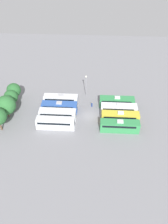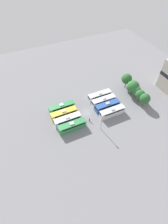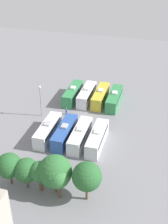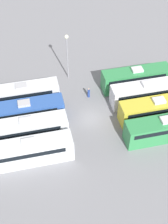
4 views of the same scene
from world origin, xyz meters
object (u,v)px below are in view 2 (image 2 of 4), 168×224
(tree_0, at_px, (127,79))
(worker_person, at_px, (89,120))
(bus_0, at_px, (62,107))
(bus_6, at_px, (107,106))
(bus_4, at_px, (100,96))
(tree_5, at_px, (145,99))
(bus_5, at_px, (104,101))
(light_pole, at_px, (102,120))
(tree_2, at_px, (133,87))
(bus_2, at_px, (68,120))
(bus_7, at_px, (112,112))
(tree_1, at_px, (134,85))
(bus_3, at_px, (72,126))
(bus_1, at_px, (64,114))
(tree_4, at_px, (140,95))
(tree_3, at_px, (137,90))

(tree_0, bearing_deg, worker_person, -64.59)
(bus_0, relative_size, bus_6, 1.00)
(bus_4, height_order, tree_0, tree_0)
(bus_6, height_order, tree_5, tree_5)
(bus_5, xyz_separation_m, tree_0, (-5.29, 14.42, 3.07))
(light_pole, distance_m, tree_5, 22.17)
(tree_2, bearing_deg, bus_5, -89.92)
(light_pole, relative_size, tree_0, 1.07)
(bus_2, xyz_separation_m, bus_5, (-3.32, 17.29, 0.00))
(light_pole, relative_size, tree_5, 1.26)
(bus_7, height_order, light_pole, light_pole)
(tree_0, distance_m, tree_1, 4.46)
(worker_person, distance_m, tree_0, 26.78)
(bus_6, bearing_deg, bus_3, -78.21)
(bus_1, xyz_separation_m, bus_3, (6.96, 0.52, 0.00))
(bus_1, distance_m, tree_4, 32.33)
(bus_6, xyz_separation_m, bus_7, (3.60, 0.08, 0.00))
(bus_7, bearing_deg, tree_1, 117.17)
(bus_1, bearing_deg, bus_4, 100.79)
(bus_5, relative_size, tree_3, 1.80)
(bus_4, bearing_deg, bus_3, -58.78)
(bus_3, bearing_deg, tree_0, 111.07)
(bus_1, relative_size, tree_5, 1.71)
(tree_4, bearing_deg, tree_5, 0.25)
(bus_1, bearing_deg, worker_person, 51.94)
(bus_5, bearing_deg, bus_1, -90.56)
(bus_5, bearing_deg, bus_7, -0.05)
(tree_1, relative_size, tree_2, 0.85)
(tree_1, relative_size, tree_3, 1.04)
(bus_1, height_order, bus_2, same)
(tree_4, xyz_separation_m, tree_5, (3.01, 0.01, 0.30))
(bus_2, xyz_separation_m, bus_3, (3.47, 0.34, 0.00))
(tree_1, bearing_deg, worker_person, -74.16)
(bus_3, bearing_deg, worker_person, 95.53)
(bus_1, distance_m, tree_3, 32.15)
(worker_person, bearing_deg, bus_7, 85.19)
(tree_5, bearing_deg, tree_3, 179.15)
(tree_0, xyz_separation_m, tree_4, (10.14, -0.01, -1.16))
(bus_5, relative_size, worker_person, 6.40)
(bus_2, height_order, worker_person, bus_2)
(bus_2, height_order, tree_5, tree_5)
(tree_2, distance_m, tree_3, 2.47)
(bus_5, height_order, bus_7, same)
(tree_3, distance_m, tree_5, 5.46)
(bus_2, relative_size, tree_5, 1.71)
(bus_7, bearing_deg, light_pole, -59.03)
(bus_5, height_order, worker_person, bus_5)
(bus_6, relative_size, tree_5, 1.71)
(bus_3, relative_size, bus_5, 1.00)
(bus_2, distance_m, bus_5, 17.61)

